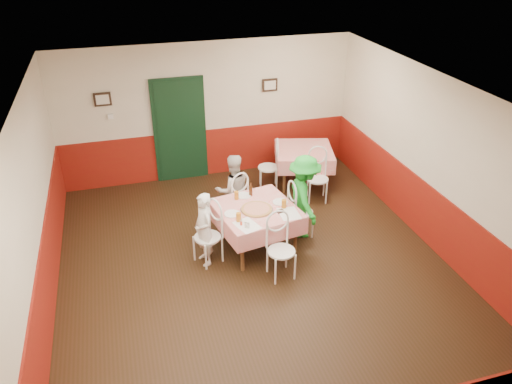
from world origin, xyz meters
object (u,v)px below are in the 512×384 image
object	(u,v)px
chair_near	(281,251)
pizza	(257,209)
chair_second_b	(318,179)
wallet	(280,211)
second_table	(303,166)
chair_second_a	(268,168)
glass_a	(239,217)
diner_far	(233,190)
diner_right	(304,197)
chair_far	(234,201)
beer_bottle	(251,190)
main_table	(256,228)
diner_left	(204,229)
glass_c	(237,195)
chair_right	(301,212)
glass_b	(284,204)
chair_left	(208,237)

from	to	relation	value
chair_near	pizza	world-z (taller)	chair_near
chair_second_b	wallet	distance (m)	1.93
second_table	chair_near	world-z (taller)	chair_near
chair_second_a	glass_a	bearing A→B (deg)	-13.02
second_table	glass_a	world-z (taller)	glass_a
diner_far	diner_right	xyz separation A→B (m)	(1.05, -0.72, 0.08)
chair_far	beer_bottle	xyz separation A→B (m)	(0.18, -0.41, 0.42)
main_table	diner_left	bearing A→B (deg)	-169.59
beer_bottle	diner_right	world-z (taller)	diner_right
chair_near	chair_second_b	world-z (taller)	same
pizza	glass_c	bearing A→B (deg)	117.23
diner_right	main_table	bearing A→B (deg)	103.81
chair_right	beer_bottle	distance (m)	0.95
chair_right	chair_near	distance (m)	1.20
chair_right	chair_second_b	xyz separation A→B (m)	(0.74, 1.05, 0.00)
second_table	diner_right	size ratio (longest dim) A/B	0.76
glass_a	diner_right	distance (m)	1.34
main_table	glass_c	bearing A→B (deg)	121.66
pizza	glass_c	size ratio (longest dim) A/B	3.62
chair_second_a	chair_second_b	world-z (taller)	same
chair_second_b	glass_b	world-z (taller)	glass_b
glass_a	wallet	distance (m)	0.71
diner_far	chair_right	bearing A→B (deg)	140.15
chair_second_a	chair_second_b	distance (m)	1.06
glass_b	diner_far	distance (m)	1.18
chair_second_a	glass_b	size ratio (longest dim) A/B	6.35
beer_bottle	second_table	bearing A→B (deg)	44.76
beer_bottle	diner_right	bearing A→B (deg)	-16.84
main_table	diner_right	bearing A→B (deg)	10.41
glass_b	chair_second_a	bearing A→B (deg)	79.18
beer_bottle	glass_b	bearing A→B (deg)	-53.27
chair_near	diner_left	bearing A→B (deg)	142.10
glass_c	wallet	bearing A→B (deg)	-46.58
chair_second_b	glass_c	size ratio (longest dim) A/B	6.62
glass_a	glass_b	bearing A→B (deg)	13.61
chair_left	beer_bottle	distance (m)	1.12
second_table	wallet	world-z (taller)	wallet
diner_right	pizza	bearing A→B (deg)	107.34
glass_b	diner_right	size ratio (longest dim) A/B	0.10
glass_b	wallet	xyz separation A→B (m)	(-0.10, -0.11, -0.06)
chair_near	glass_b	world-z (taller)	glass_b
chair_near	glass_a	bearing A→B (deg)	129.90
chair_right	chair_near	size ratio (longest dim) A/B	1.00
chair_near	glass_c	distance (m)	1.32
chair_second_b	glass_b	xyz separation A→B (m)	(-1.15, -1.33, 0.38)
diner_right	chair_right	bearing A→B (deg)	103.81
pizza	glass_b	bearing A→B (deg)	-7.63
main_table	chair_second_a	distance (m)	2.13
main_table	wallet	bearing A→B (deg)	-33.94
chair_near	diner_right	world-z (taller)	diner_right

